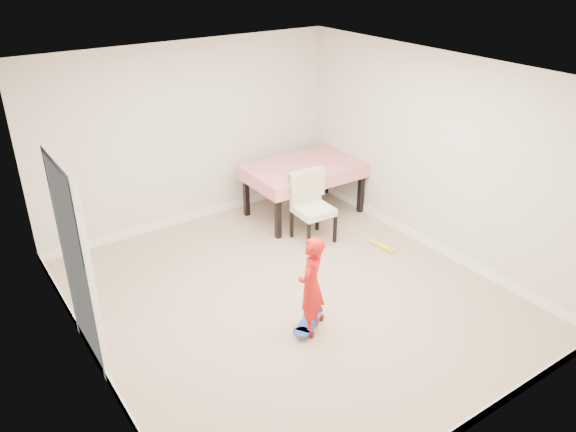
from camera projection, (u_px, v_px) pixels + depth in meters
ground at (291, 297)px, 6.60m from camera, size 5.00×5.00×0.00m
ceiling at (291, 76)px, 5.46m from camera, size 4.50×5.00×0.04m
wall_back at (190, 136)px, 7.86m from camera, size 4.50×0.04×2.60m
wall_front at (480, 309)px, 4.19m from camera, size 4.50×0.04×2.60m
wall_left at (81, 256)px, 4.89m from camera, size 0.04×5.00×2.60m
wall_right at (434, 155)px, 7.16m from camera, size 0.04×5.00×2.60m
door at (77, 267)px, 5.24m from camera, size 0.11×0.94×2.11m
baseboard_back at (196, 215)px, 8.41m from camera, size 4.50×0.02×0.12m
baseboard_front at (458, 430)px, 4.74m from camera, size 4.50×0.02×0.12m
baseboard_left at (101, 366)px, 5.44m from camera, size 0.02×5.00×0.12m
baseboard_right at (424, 240)px, 7.71m from camera, size 0.02×5.00×0.12m
dining_table at (304, 189)px, 8.43m from camera, size 1.70×1.08×0.80m
dining_chair at (314, 208)px, 7.64m from camera, size 0.56×0.64×0.98m
skateboard at (309, 323)px, 6.08m from camera, size 0.62×0.51×0.09m
child at (311, 288)px, 5.78m from camera, size 0.48×0.45×1.10m
foam_toy at (383, 246)px, 7.61m from camera, size 0.10×0.40×0.06m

